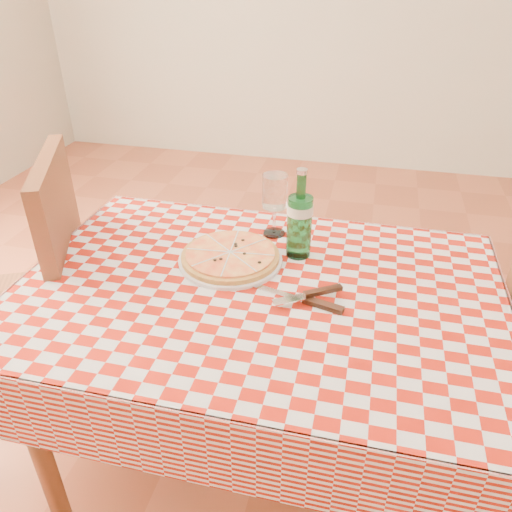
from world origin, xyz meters
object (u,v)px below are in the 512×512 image
(dining_table, at_px, (258,316))
(chair_far, at_px, (37,289))
(water_bottle, at_px, (300,214))
(wine_glass, at_px, (275,205))
(pizza_plate, at_px, (230,255))

(dining_table, distance_m, chair_far, 0.76)
(chair_far, xyz_separation_m, water_bottle, (0.83, 0.14, 0.31))
(chair_far, relative_size, wine_glass, 5.12)
(chair_far, distance_m, water_bottle, 0.90)
(pizza_plate, distance_m, water_bottle, 0.23)
(chair_far, xyz_separation_m, pizza_plate, (0.65, 0.05, 0.19))
(chair_far, relative_size, water_bottle, 3.80)
(dining_table, bearing_deg, pizza_plate, 134.67)
(chair_far, distance_m, pizza_plate, 0.68)
(chair_far, height_order, wine_glass, chair_far)
(chair_far, relative_size, pizza_plate, 3.38)
(dining_table, distance_m, water_bottle, 0.31)
(dining_table, bearing_deg, wine_glass, 93.68)
(chair_far, xyz_separation_m, wine_glass, (0.74, 0.25, 0.27))
(dining_table, bearing_deg, chair_far, 175.68)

